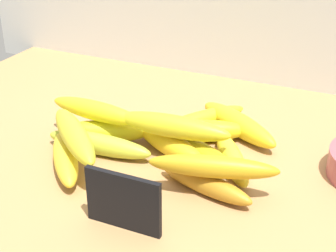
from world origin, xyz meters
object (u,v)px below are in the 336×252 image
Objects in this scene: banana_8 at (191,148)px; banana_10 at (172,126)px; banana_3 at (194,131)px; banana_9 at (170,143)px; banana_11 at (213,167)px; banana_2 at (231,160)px; banana_6 at (65,158)px; banana_1 at (199,120)px; banana_0 at (99,144)px; banana_12 at (74,135)px; chalkboard_sign at (124,203)px; banana_13 at (97,111)px; banana_5 at (205,183)px; banana_4 at (104,131)px; banana_7 at (238,124)px.

banana_8 is 5.23cm from banana_10.
banana_3 is at bearing 80.41° from banana_10.
banana_11 is (10.94, -8.81, 2.93)cm from banana_9.
banana_2 is 26.89cm from banana_6.
banana_2 is at bearing -49.09° from banana_1.
banana_12 is at bearing -102.92° from banana_0.
banana_6 reaches higher than banana_0.
chalkboard_sign is 25.75cm from banana_13.
banana_12 reaches higher than banana_0.
banana_6 is (-23.17, -2.72, 0.26)cm from banana_5.
chalkboard_sign is 0.53× the size of banana_1.
banana_8 is 1.07× the size of banana_13.
banana_4 is (-1.32, 4.12, 0.21)cm from banana_0.
banana_9 is (-3.96, -0.05, 0.13)cm from banana_8.
banana_12 is at bearing -145.75° from banana_10.
banana_7 is 1.05× the size of banana_13.
banana_2 is 10.97cm from banana_3.
banana_0 is 1.13× the size of banana_6.
banana_7 reaches higher than banana_8.
banana_1 is 1.26× the size of banana_2.
banana_1 is (-1.42, 31.84, -2.17)cm from chalkboard_sign.
banana_4 is at bearing 161.29° from banana_11.
banana_11 is at bearing 5.91° from banana_6.
banana_3 is at bearing 69.28° from banana_9.
banana_3 is at bearing -136.54° from banana_7.
banana_9 is at bearing 4.17° from banana_13.
banana_8 is at bearing 123.54° from banana_5.
banana_1 is at bearing 83.77° from banana_9.
banana_10 is (-2.97, -1.28, 4.11)cm from banana_8.
banana_10 reaches higher than banana_11.
banana_3 reaches higher than banana_8.
banana_5 is at bearing 59.97° from chalkboard_sign.
banana_3 is at bearing -79.58° from banana_1.
chalkboard_sign is 24.97cm from banana_4.
banana_4 is 4.03cm from banana_13.
banana_7 is 12.45cm from banana_8.
banana_10 is at bearing 34.98° from banana_6.
banana_11 is (9.95, -7.58, -1.06)cm from banana_10.
banana_11 reaches higher than banana_6.
banana_13 is at bearing -156.96° from banana_3.
banana_1 is at bearing 41.40° from banana_4.
banana_11 is at bearing -8.95° from banana_5.
banana_9 is 14.17cm from banana_13.
banana_2 is 11.19cm from banana_9.
banana_4 is (-13.50, -11.90, 0.36)cm from banana_1.
banana_5 is 3.56cm from banana_11.
banana_7 is at bearing 43.46° from banana_3.
chalkboard_sign is 21.12cm from banana_9.
banana_8 reaches higher than banana_2.
banana_2 is 0.82× the size of banana_10.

